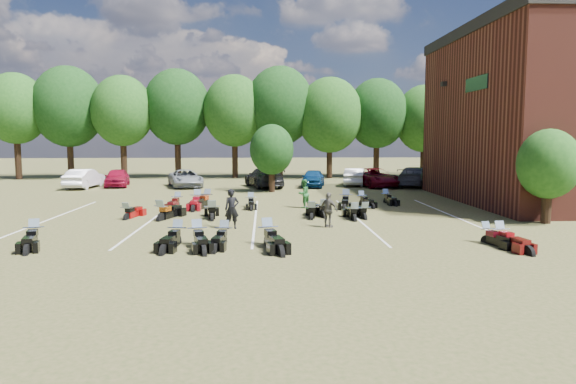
{
  "coord_description": "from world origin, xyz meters",
  "views": [
    {
      "loc": [
        -2.55,
        -21.95,
        3.95
      ],
      "look_at": [
        -1.34,
        4.0,
        1.2
      ],
      "focal_mm": 32.0,
      "sensor_mm": 36.0,
      "label": 1
    }
  ],
  "objects": [
    {
      "name": "young_tree_near_building",
      "position": [
        10.5,
        1.0,
        2.75
      ],
      "size": [
        2.8,
        2.8,
        4.16
      ],
      "color": "black",
      "rests_on": "ground"
    },
    {
      "name": "car_7",
      "position": [
        9.64,
        19.0,
        0.8
      ],
      "size": [
        4.36,
        5.95,
        1.6
      ],
      "primitive_type": "imported",
      "rotation": [
        0.0,
        0.0,
        2.71
      ],
      "color": "#3D3D43",
      "rests_on": "ground"
    },
    {
      "name": "motorcycle_2",
      "position": [
        -5.04,
        -3.13,
        0.0
      ],
      "size": [
        1.31,
        2.46,
        1.31
      ],
      "primitive_type": null,
      "rotation": [
        0.0,
        0.0,
        0.25
      ],
      "color": "black",
      "rests_on": "ground"
    },
    {
      "name": "ground",
      "position": [
        0.0,
        0.0,
        0.0
      ],
      "size": [
        160.0,
        160.0,
        0.0
      ],
      "primitive_type": "plane",
      "color": "brown",
      "rests_on": "ground"
    },
    {
      "name": "motorcycle_18",
      "position": [
        2.17,
        7.34,
        0.0
      ],
      "size": [
        1.22,
        2.54,
        1.36
      ],
      "primitive_type": null,
      "rotation": [
        0.0,
        0.0,
        -0.19
      ],
      "color": "black",
      "rests_on": "ground"
    },
    {
      "name": "motorcycle_11",
      "position": [
        1.74,
        2.1,
        0.0
      ],
      "size": [
        0.76,
        2.26,
        1.25
      ],
      "primitive_type": null,
      "rotation": [
        0.0,
        0.0,
        3.16
      ],
      "color": "black",
      "rests_on": "ground"
    },
    {
      "name": "motorcycle_6",
      "position": [
        6.15,
        -3.74,
        0.0
      ],
      "size": [
        1.02,
        2.3,
        1.24
      ],
      "primitive_type": null,
      "rotation": [
        0.0,
        0.0,
        0.14
      ],
      "color": "#4F0C0B",
      "rests_on": "ground"
    },
    {
      "name": "young_tree_midfield",
      "position": [
        -2.0,
        15.5,
        3.09
      ],
      "size": [
        3.2,
        3.2,
        4.7
      ],
      "color": "black",
      "rests_on": "ground"
    },
    {
      "name": "tree_line",
      "position": [
        -1.0,
        29.0,
        6.31
      ],
      "size": [
        56.0,
        6.0,
        9.79
      ],
      "color": "black",
      "rests_on": "ground"
    },
    {
      "name": "motorcycle_16",
      "position": [
        -3.32,
        7.33,
        0.0
      ],
      "size": [
        0.74,
        2.08,
        1.15
      ],
      "primitive_type": null,
      "rotation": [
        0.0,
        0.0,
        0.04
      ],
      "color": "black",
      "rests_on": "ground"
    },
    {
      "name": "motorcycle_20",
      "position": [
        3.19,
        7.79,
        0.0
      ],
      "size": [
        1.08,
        2.18,
        1.16
      ],
      "primitive_type": null,
      "rotation": [
        0.0,
        0.0,
        0.21
      ],
      "color": "black",
      "rests_on": "ground"
    },
    {
      "name": "motorcycle_13",
      "position": [
        2.32,
        2.57,
        0.0
      ],
      "size": [
        0.86,
        2.18,
        1.19
      ],
      "primitive_type": null,
      "rotation": [
        0.0,
        0.0,
        3.23
      ],
      "color": "black",
      "rests_on": "ground"
    },
    {
      "name": "motorcycle_0",
      "position": [
        -11.11,
        -2.78,
        0.0
      ],
      "size": [
        1.36,
        2.48,
        1.32
      ],
      "primitive_type": null,
      "rotation": [
        0.0,
        0.0,
        0.27
      ],
      "color": "black",
      "rests_on": "ground"
    },
    {
      "name": "car_2",
      "position": [
        -8.89,
        19.47,
        0.7
      ],
      "size": [
        3.65,
        5.49,
        1.4
      ],
      "primitive_type": "imported",
      "rotation": [
        0.0,
        0.0,
        0.28
      ],
      "color": "gray",
      "rests_on": "ground"
    },
    {
      "name": "parking_lines",
      "position": [
        -3.0,
        3.0,
        0.01
      ],
      "size": [
        20.1,
        14.0,
        0.01
      ],
      "color": "silver",
      "rests_on": "ground"
    },
    {
      "name": "motorcycle_9",
      "position": [
        -5.07,
        2.58,
        0.0
      ],
      "size": [
        1.06,
        2.53,
        1.37
      ],
      "primitive_type": null,
      "rotation": [
        0.0,
        0.0,
        3.26
      ],
      "color": "black",
      "rests_on": "ground"
    },
    {
      "name": "motorcycle_3",
      "position": [
        -4.08,
        -2.91,
        0.0
      ],
      "size": [
        0.95,
        2.23,
        1.21
      ],
      "primitive_type": null,
      "rotation": [
        0.0,
        0.0,
        -0.12
      ],
      "color": "black",
      "rests_on": "ground"
    },
    {
      "name": "person_black",
      "position": [
        -3.97,
        0.25,
        0.87
      ],
      "size": [
        0.71,
        0.55,
        1.73
      ],
      "primitive_type": "imported",
      "rotation": [
        0.0,
        0.0,
        0.23
      ],
      "color": "black",
      "rests_on": "ground"
    },
    {
      "name": "person_grey",
      "position": [
        0.29,
        0.38,
        0.78
      ],
      "size": [
        0.94,
        0.88,
        1.55
      ],
      "primitive_type": "imported",
      "rotation": [
        0.0,
        0.0,
        2.43
      ],
      "color": "#545048",
      "rests_on": "ground"
    },
    {
      "name": "motorcycle_15",
      "position": [
        -6.39,
        7.39,
        0.0
      ],
      "size": [
        0.8,
        2.51,
        1.4
      ],
      "primitive_type": null,
      "rotation": [
        0.0,
        0.0,
        0.0
      ],
      "color": "maroon",
      "rests_on": "ground"
    },
    {
      "name": "car_1",
      "position": [
        -16.71,
        18.97,
        0.76
      ],
      "size": [
        1.95,
        4.71,
        1.51
      ],
      "primitive_type": "imported",
      "rotation": [
        0.0,
        0.0,
        3.07
      ],
      "color": "white",
      "rests_on": "ground"
    },
    {
      "name": "motorcycle_12",
      "position": [
        0.37,
        3.13,
        0.0
      ],
      "size": [
        1.24,
        2.47,
        1.32
      ],
      "primitive_type": null,
      "rotation": [
        0.0,
        0.0,
        3.36
      ],
      "color": "black",
      "rests_on": "ground"
    },
    {
      "name": "motorcycle_17",
      "position": [
        -5.91,
        8.0,
        0.0
      ],
      "size": [
        1.41,
        2.54,
        1.35
      ],
      "primitive_type": null,
      "rotation": [
        0.0,
        0.0,
        -0.28
      ],
      "color": "black",
      "rests_on": "ground"
    },
    {
      "name": "car_0",
      "position": [
        -14.48,
        20.1,
        0.73
      ],
      "size": [
        2.44,
        4.54,
        1.47
      ],
      "primitive_type": "imported",
      "rotation": [
        0.0,
        0.0,
        0.17
      ],
      "color": "maroon",
      "rests_on": "ground"
    },
    {
      "name": "car_5",
      "position": [
        4.98,
        20.26,
        0.72
      ],
      "size": [
        2.54,
        4.63,
        1.45
      ],
      "primitive_type": "imported",
      "rotation": [
        0.0,
        0.0,
        2.9
      ],
      "color": "beige",
      "rests_on": "ground"
    },
    {
      "name": "motorcycle_10",
      "position": [
        -0.25,
        2.62,
        0.0
      ],
      "size": [
        0.97,
        2.32,
        1.25
      ],
      "primitive_type": null,
      "rotation": [
        0.0,
        0.0,
        3.03
      ],
      "color": "black",
      "rests_on": "ground"
    },
    {
      "name": "person_green",
      "position": [
        -0.33,
        6.77,
        0.8
      ],
      "size": [
        0.99,
        0.98,
        1.61
      ],
      "primitive_type": "imported",
      "rotation": [
        0.0,
        0.0,
        3.88
      ],
      "color": "#26662D",
      "rests_on": "ground"
    },
    {
      "name": "motorcycle_4",
      "position": [
        -2.43,
        -3.28,
        0.0
      ],
      "size": [
        1.35,
        2.61,
        1.39
      ],
      "primitive_type": null,
      "rotation": [
        0.0,
        0.0,
        0.23
      ],
      "color": "black",
      "rests_on": "ground"
    },
    {
      "name": "car_6",
      "position": [
        6.41,
        19.06,
        0.75
      ],
      "size": [
        3.73,
        5.83,
        1.5
      ],
      "primitive_type": "imported",
      "rotation": [
        0.0,
        0.0,
        0.25
      ],
      "color": "#600514",
      "rests_on": "ground"
    },
    {
      "name": "motorcycle_8",
      "position": [
        -7.49,
        2.59,
        0.0
      ],
      "size": [
        1.6,
        2.65,
        1.41
      ],
      "primitive_type": null,
      "rotation": [
        0.0,
        0.0,
        2.8
      ],
      "color": "black",
      "rests_on": "ground"
    },
    {
      "name": "motorcycle_7",
      "position": [
        -9.23,
        2.99,
        0.0
      ],
      "size": [
        1.1,
        2.21,
        1.18
      ],
      "primitive_type": null,
      "rotation": [
        0.0,
        0.0,
        2.93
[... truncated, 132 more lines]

